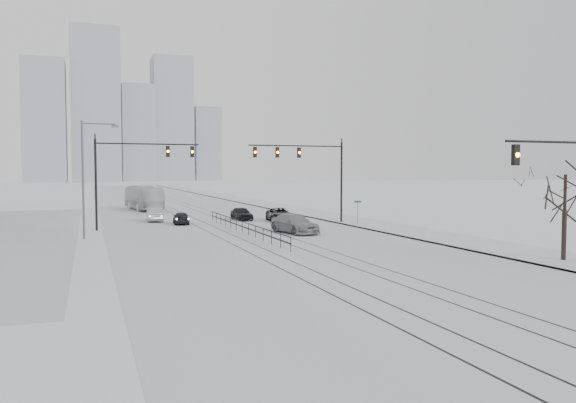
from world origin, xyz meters
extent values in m
plane|color=silver|center=(0.00, 0.00, 0.00)|extent=(500.00, 500.00, 0.00)
cube|color=silver|center=(0.00, 60.00, 0.01)|extent=(22.00, 260.00, 0.02)
cube|color=silver|center=(13.50, 60.00, 0.08)|extent=(5.00, 260.00, 0.16)
cube|color=gray|center=(11.05, 60.00, 0.06)|extent=(0.10, 260.00, 0.12)
cube|color=black|center=(-2.60, 40.00, 0.02)|extent=(0.10, 180.00, 0.01)
cube|color=black|center=(-1.20, 40.00, 0.02)|extent=(0.10, 180.00, 0.01)
cube|color=black|center=(1.20, 40.00, 0.02)|extent=(0.10, 180.00, 0.01)
cube|color=black|center=(2.60, 40.00, 0.02)|extent=(0.10, 180.00, 0.01)
cube|color=#9DA1AD|center=(-30.00, 260.00, 27.50)|extent=(18.00, 18.00, 55.00)
cube|color=#9DA1AD|center=(-8.00, 268.00, 36.00)|extent=(22.00, 22.00, 72.00)
cube|color=#9DA1AD|center=(12.00, 276.00, 24.00)|extent=(16.00, 16.00, 48.00)
cube|color=#9DA1AD|center=(30.00, 284.00, 32.00)|extent=(20.00, 20.00, 64.00)
cube|color=#9DA1AD|center=(50.00, 292.00, 20.00)|extent=(14.00, 14.00, 40.00)
cylinder|color=black|center=(9.40, 6.00, 6.60)|extent=(6.00, 0.12, 0.12)
cube|color=black|center=(7.00, 6.00, 5.95)|extent=(0.32, 0.24, 1.00)
sphere|color=orange|center=(7.00, 5.86, 5.95)|extent=(0.22, 0.22, 0.22)
cylinder|color=black|center=(11.50, 35.00, 4.00)|extent=(0.20, 0.20, 8.00)
cylinder|color=black|center=(6.75, 35.00, 7.60)|extent=(9.50, 0.12, 0.12)
cube|color=black|center=(2.60, 35.00, 6.95)|extent=(0.32, 0.24, 1.00)
sphere|color=orange|center=(2.60, 34.86, 6.95)|extent=(0.22, 0.22, 0.22)
cube|color=black|center=(4.80, 35.00, 6.95)|extent=(0.32, 0.24, 1.00)
sphere|color=orange|center=(4.80, 34.86, 6.95)|extent=(0.22, 0.22, 0.22)
cube|color=black|center=(7.00, 35.00, 6.95)|extent=(0.32, 0.24, 1.00)
sphere|color=orange|center=(7.00, 34.86, 6.95)|extent=(0.22, 0.22, 0.22)
cylinder|color=black|center=(-11.50, 36.00, 4.00)|extent=(0.20, 0.20, 8.00)
cylinder|color=black|center=(-7.00, 36.00, 7.60)|extent=(9.00, 0.12, 0.12)
cube|color=black|center=(-3.10, 36.00, 6.95)|extent=(0.32, 0.24, 1.00)
sphere|color=orange|center=(-3.10, 35.86, 6.95)|extent=(0.22, 0.22, 0.22)
cube|color=black|center=(-5.30, 36.00, 6.95)|extent=(0.32, 0.24, 1.00)
sphere|color=orange|center=(-5.30, 35.86, 6.95)|extent=(0.22, 0.22, 0.22)
cylinder|color=#595B60|center=(-12.50, 30.00, 4.50)|extent=(0.16, 0.16, 9.00)
cylinder|color=#595B60|center=(-11.30, 30.00, 8.80)|extent=(2.40, 0.10, 0.10)
cube|color=#595B60|center=(-10.10, 30.00, 8.65)|extent=(0.50, 0.25, 0.18)
cylinder|color=black|center=(13.20, 9.00, 1.50)|extent=(0.26, 0.26, 3.00)
cylinder|color=black|center=(13.20, 9.00, 3.75)|extent=(0.18, 0.18, 2.50)
cube|color=black|center=(0.00, 30.00, 0.95)|extent=(0.06, 24.00, 0.06)
cube|color=black|center=(0.00, 30.00, 0.55)|extent=(0.06, 24.00, 0.06)
cylinder|color=#595B60|center=(11.80, 32.00, 1.20)|extent=(0.06, 0.06, 2.40)
cube|color=#0C4C19|center=(11.80, 32.00, 2.30)|extent=(0.70, 0.04, 0.18)
imported|color=black|center=(-3.67, 39.20, 0.62)|extent=(1.78, 3.75, 1.24)
imported|color=silver|center=(-5.74, 43.20, 0.72)|extent=(1.77, 4.46, 1.44)
imported|color=black|center=(6.35, 38.87, 0.69)|extent=(2.99, 5.25, 1.38)
imported|color=gray|center=(4.02, 28.19, 0.79)|extent=(3.20, 5.77, 1.58)
imported|color=black|center=(3.07, 41.69, 0.69)|extent=(1.77, 4.10, 1.38)
imported|color=silver|center=(-5.22, 60.89, 1.60)|extent=(4.21, 11.73, 3.20)
camera|label=1|loc=(-12.15, -15.48, 5.19)|focal=35.00mm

